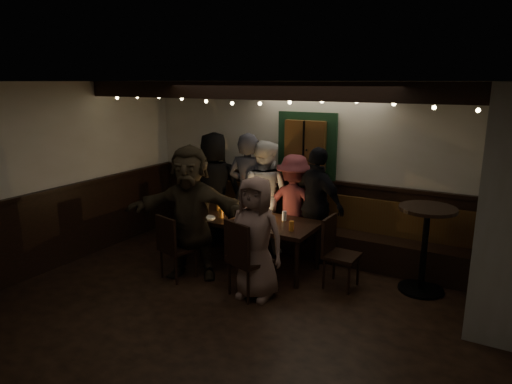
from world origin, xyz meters
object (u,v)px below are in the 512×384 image
Objects in this scene: person_c at (264,196)px; person_d at (294,205)px; person_a at (214,187)px; person_g at (255,238)px; chair_end at (336,248)px; high_top at (425,239)px; chair_near_right at (244,255)px; person_e at (317,205)px; person_f at (190,212)px; person_b at (248,192)px; chair_near_left at (173,244)px; dining_table at (249,223)px.

person_c reaches higher than person_d.
person_a is 1.19× the size of person_g.
high_top reaches higher than chair_end.
chair_near_right is 0.89× the size of high_top.
person_e is 1.12× the size of person_g.
person_a is 2.19m from person_g.
chair_near_right is at bearing -32.81° from person_f.
person_g is at bearing 119.50° from person_b.
person_d reaches higher than person_g.
person_e is at bearing 176.32° from person_b.
person_b is at bearing 119.87° from person_g.
person_e reaches higher than high_top.
person_c reaches higher than chair_near_right.
person_b is 1.21× the size of person_g.
person_b reaches higher than person_e.
chair_end is 0.51× the size of person_f.
chair_near_right reaches higher than chair_near_left.
person_a reaches higher than person_c.
person_a is 1.06× the size of person_e.
person_b is 1.06× the size of person_c.
person_g reaches higher than chair_near_left.
person_c is 1.12× the size of person_d.
person_a is at bearing -6.98° from person_b.
dining_table is at bearing 62.95° from person_e.
dining_table is 0.75m from person_c.
person_f is at bearing -159.06° from high_top.
person_a is 0.98× the size of person_b.
person_c is 1.66m from person_g.
person_g is at bearing 40.72° from chair_near_right.
person_b reaches higher than person_g.
person_a is at bearing 104.96° from chair_near_left.
chair_near_left is at bearing 71.30° from person_e.
chair_near_left is 1.23m from person_g.
high_top is (2.32, 0.38, 0.05)m from dining_table.
person_e is at bearing 160.35° from person_d.
person_b reaches higher than person_a.
high_top is at bearing 9.24° from dining_table.
dining_table is 0.83m from person_d.
person_b is at bearing 80.97° from chair_near_left.
chair_near_right is at bearing -145.68° from high_top.
person_c is (0.24, 0.07, -0.06)m from person_b.
chair_near_left is 1.95m from person_d.
chair_near_left is at bearing -124.42° from dining_table.
chair_near_right is (0.46, -0.90, -0.09)m from dining_table.
person_b is 1.16m from person_e.
person_f is at bearing -124.98° from dining_table.
person_c is (-2.46, 0.32, 0.17)m from high_top.
person_f reaches higher than person_e.
person_e is (1.15, 0.01, -0.07)m from person_b.
person_e is at bearing 173.02° from person_c.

